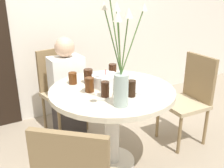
{
  "coord_description": "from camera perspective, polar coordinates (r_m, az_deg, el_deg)",
  "views": [
    {
      "loc": [
        -0.96,
        -1.65,
        1.48
      ],
      "look_at": [
        0.0,
        0.0,
        0.77
      ],
      "focal_mm": 40.0,
      "sensor_mm": 36.0,
      "label": 1
    }
  ],
  "objects": [
    {
      "name": "drink_glass_3",
      "position": [
        1.88,
        -1.59,
        -1.2
      ],
      "size": [
        0.06,
        0.06,
        0.12
      ],
      "color": "#33190C",
      "rests_on": "dining_table"
    },
    {
      "name": "dining_table",
      "position": [
        2.11,
        0.0,
        -4.76
      ],
      "size": [
        1.03,
        1.03,
        0.73
      ],
      "color": "beige",
      "rests_on": "ground_plane"
    },
    {
      "name": "ground_plane",
      "position": [
        2.41,
        0.0,
        -17.4
      ],
      "size": [
        16.0,
        16.0,
        0.0
      ],
      "primitive_type": "plane",
      "color": "gray"
    },
    {
      "name": "drink_glass_1",
      "position": [
        2.17,
        -5.44,
        1.79
      ],
      "size": [
        0.08,
        0.08,
        0.12
      ],
      "color": "#33190C",
      "rests_on": "dining_table"
    },
    {
      "name": "birthday_cake",
      "position": [
        2.09,
        -1.45,
        0.82
      ],
      "size": [
        0.23,
        0.23,
        0.14
      ],
      "color": "white",
      "rests_on": "dining_table"
    },
    {
      "name": "wall_back",
      "position": [
        3.07,
        -12.44,
        16.57
      ],
      "size": [
        8.0,
        0.05,
        2.6
      ],
      "color": "silver",
      "rests_on": "ground_plane"
    },
    {
      "name": "side_plate",
      "position": [
        2.03,
        7.0,
        -1.24
      ],
      "size": [
        0.21,
        0.21,
        0.01
      ],
      "color": "white",
      "rests_on": "dining_table"
    },
    {
      "name": "person_woman",
      "position": [
        2.69,
        -10.17,
        -1.42
      ],
      "size": [
        0.34,
        0.24,
        1.06
      ],
      "color": "#383333",
      "rests_on": "ground_plane"
    },
    {
      "name": "chair_near_front",
      "position": [
        2.81,
        -11.87,
        -0.37
      ],
      "size": [
        0.47,
        0.47,
        0.9
      ],
      "rotation": [
        0.0,
        0.0,
        0.19
      ],
      "color": "tan",
      "rests_on": "ground_plane"
    },
    {
      "name": "drink_glass_0",
      "position": [
        2.17,
        -8.97,
        1.32
      ],
      "size": [
        0.07,
        0.07,
        0.1
      ],
      "color": "#51280F",
      "rests_on": "dining_table"
    },
    {
      "name": "drink_glass_4",
      "position": [
        2.3,
        0.13,
        3.05
      ],
      "size": [
        0.07,
        0.07,
        0.13
      ],
      "color": "#33190C",
      "rests_on": "dining_table"
    },
    {
      "name": "drink_glass_5",
      "position": [
        1.89,
        4.47,
        -1.02
      ],
      "size": [
        0.07,
        0.07,
        0.13
      ],
      "color": "black",
      "rests_on": "dining_table"
    },
    {
      "name": "drink_glass_2",
      "position": [
        1.98,
        -5.18,
        -0.16
      ],
      "size": [
        0.07,
        0.07,
        0.12
      ],
      "color": "#51280F",
      "rests_on": "dining_table"
    },
    {
      "name": "chair_left_flank",
      "position": [
        2.63,
        17.39,
        -2.38
      ],
      "size": [
        0.42,
        0.42,
        0.9
      ],
      "rotation": [
        0.0,
        0.0,
        4.66
      ],
      "color": "tan",
      "rests_on": "ground_plane"
    },
    {
      "name": "flower_vase",
      "position": [
        1.65,
        1.98,
        3.61
      ],
      "size": [
        0.3,
        0.31,
        0.77
      ],
      "color": "#9EB2AD",
      "rests_on": "dining_table"
    }
  ]
}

